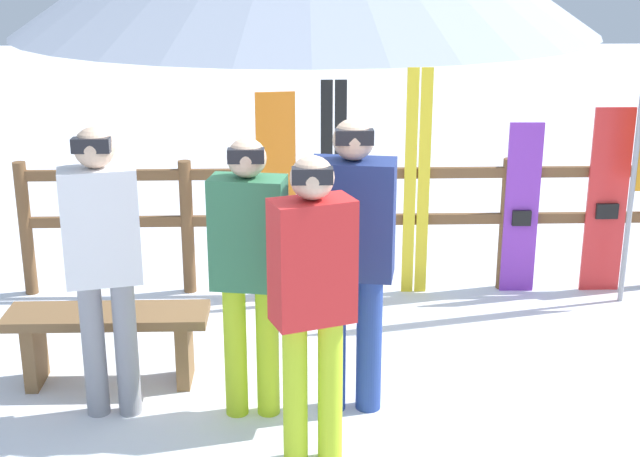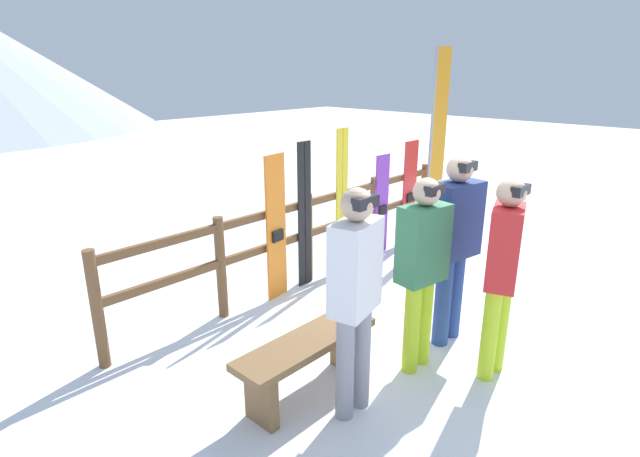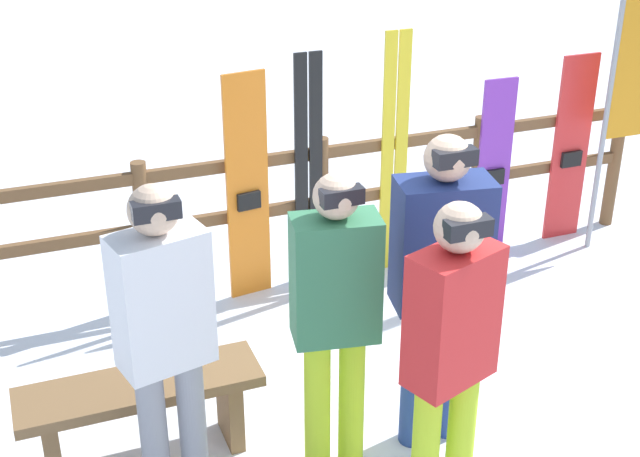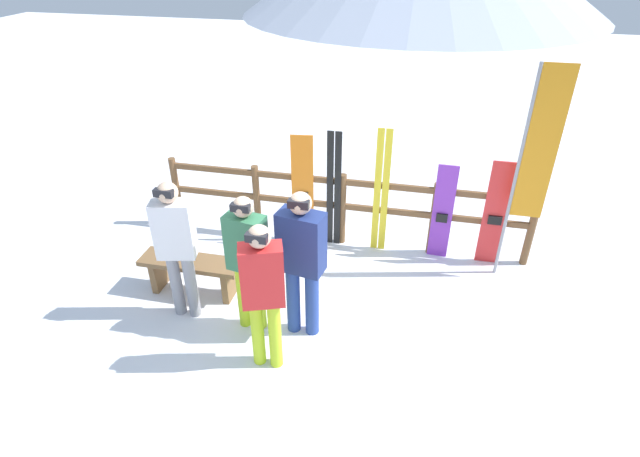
{
  "view_description": "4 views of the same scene",
  "coord_description": "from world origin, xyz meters",
  "px_view_note": "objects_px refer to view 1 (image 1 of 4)",
  "views": [
    {
      "loc": [
        -0.41,
        -4.72,
        2.64
      ],
      "look_at": [
        -0.24,
        0.96,
        0.81
      ],
      "focal_mm": 50.0,
      "sensor_mm": 36.0,
      "label": 1
    },
    {
      "loc": [
        -3.93,
        -1.99,
        2.46
      ],
      "look_at": [
        -0.7,
        1.05,
        1.01
      ],
      "focal_mm": 28.0,
      "sensor_mm": 36.0,
      "label": 2
    },
    {
      "loc": [
        -2.03,
        -3.43,
        3.16
      ],
      "look_at": [
        -0.38,
        0.91,
        0.9
      ],
      "focal_mm": 50.0,
      "sensor_mm": 36.0,
      "label": 3
    },
    {
      "loc": [
        1.01,
        -4.08,
        3.92
      ],
      "look_at": [
        -0.09,
        0.87,
        0.82
      ],
      "focal_mm": 28.0,
      "sensor_mm": 36.0,
      "label": 4
    }
  ],
  "objects_px": {
    "ski_pair_black": "(333,190)",
    "snowboard_red": "(607,202)",
    "person_white": "(103,252)",
    "ski_pair_yellow": "(417,184)",
    "person_plaid_green": "(249,259)",
    "snowboard_purple": "(521,209)",
    "person_navy": "(352,248)",
    "person_red": "(312,290)",
    "snowboard_orange": "(276,196)",
    "bench": "(108,331)"
  },
  "relations": [
    {
      "from": "ski_pair_black",
      "to": "snowboard_red",
      "type": "height_order",
      "value": "ski_pair_black"
    },
    {
      "from": "snowboard_purple",
      "to": "ski_pair_black",
      "type": "bearing_deg",
      "value": 179.86
    },
    {
      "from": "snowboard_orange",
      "to": "snowboard_red",
      "type": "height_order",
      "value": "snowboard_orange"
    },
    {
      "from": "person_white",
      "to": "person_plaid_green",
      "type": "bearing_deg",
      "value": -1.75
    },
    {
      "from": "person_plaid_green",
      "to": "person_navy",
      "type": "relative_size",
      "value": 0.95
    },
    {
      "from": "snowboard_orange",
      "to": "ski_pair_yellow",
      "type": "relative_size",
      "value": 0.9
    },
    {
      "from": "person_red",
      "to": "person_navy",
      "type": "bearing_deg",
      "value": 66.92
    },
    {
      "from": "bench",
      "to": "snowboard_purple",
      "type": "height_order",
      "value": "snowboard_purple"
    },
    {
      "from": "person_navy",
      "to": "ski_pair_yellow",
      "type": "xyz_separation_m",
      "value": [
        0.62,
        1.85,
        -0.12
      ]
    },
    {
      "from": "snowboard_orange",
      "to": "person_white",
      "type": "bearing_deg",
      "value": -116.65
    },
    {
      "from": "person_white",
      "to": "snowboard_purple",
      "type": "bearing_deg",
      "value": 33.29
    },
    {
      "from": "snowboard_red",
      "to": "ski_pair_black",
      "type": "bearing_deg",
      "value": 179.91
    },
    {
      "from": "person_white",
      "to": "snowboard_purple",
      "type": "distance_m",
      "value": 3.4
    },
    {
      "from": "snowboard_orange",
      "to": "snowboard_red",
      "type": "relative_size",
      "value": 1.09
    },
    {
      "from": "snowboard_red",
      "to": "person_navy",
      "type": "bearing_deg",
      "value": -138.74
    },
    {
      "from": "bench",
      "to": "person_red",
      "type": "xyz_separation_m",
      "value": [
        1.25,
        -0.92,
        0.63
      ]
    },
    {
      "from": "person_red",
      "to": "ski_pair_yellow",
      "type": "bearing_deg",
      "value": 70.45
    },
    {
      "from": "person_white",
      "to": "ski_pair_yellow",
      "type": "distance_m",
      "value": 2.74
    },
    {
      "from": "person_plaid_green",
      "to": "ski_pair_yellow",
      "type": "xyz_separation_m",
      "value": [
        1.19,
        1.89,
        -0.08
      ]
    },
    {
      "from": "person_navy",
      "to": "person_plaid_green",
      "type": "bearing_deg",
      "value": -176.04
    },
    {
      "from": "bench",
      "to": "person_red",
      "type": "height_order",
      "value": "person_red"
    },
    {
      "from": "person_plaid_green",
      "to": "ski_pair_black",
      "type": "bearing_deg",
      "value": 73.64
    },
    {
      "from": "snowboard_purple",
      "to": "snowboard_red",
      "type": "bearing_deg",
      "value": 0.01
    },
    {
      "from": "person_navy",
      "to": "snowboard_orange",
      "type": "height_order",
      "value": "person_navy"
    },
    {
      "from": "snowboard_red",
      "to": "ski_pair_yellow",
      "type": "bearing_deg",
      "value": 179.87
    },
    {
      "from": "bench",
      "to": "person_plaid_green",
      "type": "distance_m",
      "value": 1.17
    },
    {
      "from": "person_white",
      "to": "person_navy",
      "type": "xyz_separation_m",
      "value": [
        1.39,
        0.02,
        0.01
      ]
    },
    {
      "from": "person_white",
      "to": "snowboard_orange",
      "type": "distance_m",
      "value": 2.09
    },
    {
      "from": "bench",
      "to": "person_white",
      "type": "bearing_deg",
      "value": -76.74
    },
    {
      "from": "person_red",
      "to": "person_navy",
      "type": "xyz_separation_m",
      "value": [
        0.24,
        0.55,
        0.03
      ]
    },
    {
      "from": "ski_pair_black",
      "to": "snowboard_purple",
      "type": "distance_m",
      "value": 1.47
    },
    {
      "from": "ski_pair_black",
      "to": "ski_pair_yellow",
      "type": "height_order",
      "value": "ski_pair_yellow"
    },
    {
      "from": "person_plaid_green",
      "to": "ski_pair_yellow",
      "type": "relative_size",
      "value": 0.93
    },
    {
      "from": "person_plaid_green",
      "to": "snowboard_red",
      "type": "distance_m",
      "value": 3.28
    },
    {
      "from": "bench",
      "to": "snowboard_red",
      "type": "height_order",
      "value": "snowboard_red"
    },
    {
      "from": "bench",
      "to": "ski_pair_black",
      "type": "xyz_separation_m",
      "value": [
        1.46,
        1.48,
        0.49
      ]
    },
    {
      "from": "person_plaid_green",
      "to": "snowboard_red",
      "type": "bearing_deg",
      "value": 35.11
    },
    {
      "from": "ski_pair_black",
      "to": "bench",
      "type": "bearing_deg",
      "value": -134.65
    },
    {
      "from": "snowboard_orange",
      "to": "ski_pair_yellow",
      "type": "xyz_separation_m",
      "value": [
        1.08,
        0.0,
        0.09
      ]
    },
    {
      "from": "ski_pair_black",
      "to": "ski_pair_yellow",
      "type": "relative_size",
      "value": 0.95
    },
    {
      "from": "person_red",
      "to": "snowboard_purple",
      "type": "relative_size",
      "value": 1.23
    },
    {
      "from": "person_navy",
      "to": "person_red",
      "type": "bearing_deg",
      "value": -113.08
    },
    {
      "from": "person_red",
      "to": "ski_pair_yellow",
      "type": "relative_size",
      "value": 0.94
    },
    {
      "from": "person_red",
      "to": "person_navy",
      "type": "relative_size",
      "value": 0.96
    },
    {
      "from": "ski_pair_yellow",
      "to": "snowboard_red",
      "type": "distance_m",
      "value": 1.49
    },
    {
      "from": "ski_pair_yellow",
      "to": "ski_pair_black",
      "type": "bearing_deg",
      "value": 180.0
    },
    {
      "from": "bench",
      "to": "snowboard_purple",
      "type": "distance_m",
      "value": 3.29
    },
    {
      "from": "person_navy",
      "to": "person_white",
      "type": "bearing_deg",
      "value": -179.38
    },
    {
      "from": "person_navy",
      "to": "ski_pair_black",
      "type": "bearing_deg",
      "value": 90.73
    },
    {
      "from": "person_red",
      "to": "ski_pair_black",
      "type": "distance_m",
      "value": 2.41
    }
  ]
}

